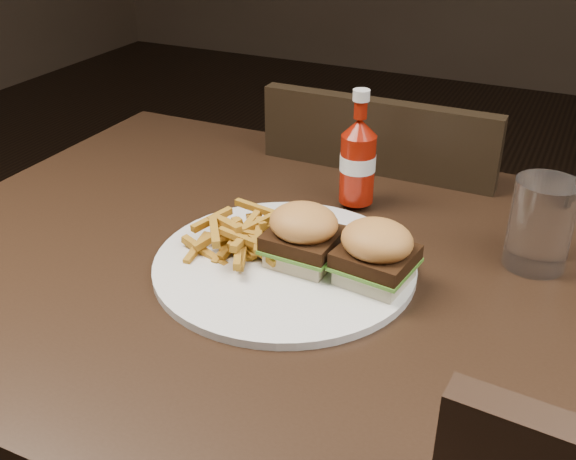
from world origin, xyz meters
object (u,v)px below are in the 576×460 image
at_px(chair_far, 394,278).
at_px(ketchup_bottle, 357,169).
at_px(dining_table, 343,285).
at_px(tumbler, 540,227).
at_px(plate, 285,264).

xyz_separation_m(chair_far, ketchup_bottle, (0.01, -0.32, 0.38)).
xyz_separation_m(dining_table, chair_far, (-0.07, 0.50, -0.30)).
height_order(dining_table, tumbler, tumbler).
bearing_deg(dining_table, tumbler, 29.88).
height_order(chair_far, plate, plate).
relative_size(dining_table, chair_far, 2.90).
xyz_separation_m(dining_table, plate, (-0.07, -0.02, 0.03)).
bearing_deg(chair_far, tumbler, 126.57).
bearing_deg(ketchup_bottle, tumbler, -12.72).
bearing_deg(ketchup_bottle, plate, -95.62).
height_order(chair_far, ketchup_bottle, ketchup_bottle).
bearing_deg(dining_table, plate, -162.52).
bearing_deg(dining_table, ketchup_bottle, 105.98).
distance_m(ketchup_bottle, tumbler, 0.27).
bearing_deg(ketchup_bottle, dining_table, -74.02).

